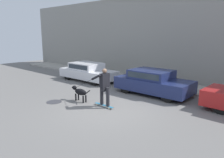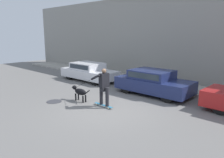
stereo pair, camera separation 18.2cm
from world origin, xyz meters
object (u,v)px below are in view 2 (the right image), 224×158
at_px(parked_car_0, 89,72).
at_px(skateboarder, 104,86).
at_px(dog, 80,92).
at_px(parked_car_1, 153,82).

bearing_deg(parked_car_0, skateboarder, -35.54).
distance_m(dog, skateboarder, 1.54).
relative_size(parked_car_0, skateboarder, 1.79).
bearing_deg(parked_car_1, parked_car_0, 179.31).
distance_m(parked_car_0, parked_car_1, 5.11).
relative_size(parked_car_1, dog, 3.14).
height_order(parked_car_1, dog, parked_car_1).
distance_m(parked_car_0, dog, 4.70).
height_order(parked_car_1, skateboarder, skateboarder).
height_order(parked_car_0, parked_car_1, parked_car_1).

